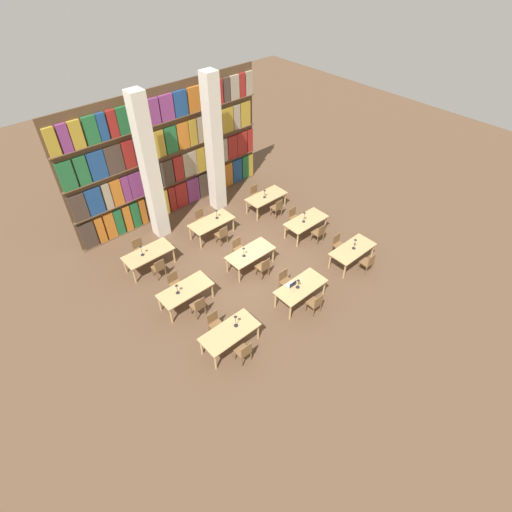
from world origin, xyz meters
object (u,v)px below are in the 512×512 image
chair_6 (198,306)px  reading_table_7 (212,223)px  reading_table_5 (306,222)px  chair_14 (222,234)px  reading_table_2 (353,250)px  chair_10 (319,233)px  chair_13 (139,248)px  desk_lamp_6 (141,248)px  pillar_center (214,146)px  reading_table_3 (185,291)px  desk_lamp_7 (217,212)px  desk_lamp_5 (304,215)px  chair_2 (315,303)px  chair_11 (294,217)px  chair_7 (175,283)px  reading_table_8 (266,197)px  desk_lamp_3 (177,287)px  desk_lamp_4 (244,250)px  chair_0 (244,352)px  chair_8 (263,267)px  chair_17 (256,194)px  reading_table_4 (250,254)px  chair_9 (239,248)px  chair_5 (338,244)px  chair_3 (285,280)px  pillar_left (150,170)px  desk_lamp_1 (298,282)px  laptop (291,285)px  chair_12 (159,267)px  reading_table_0 (230,333)px  desk_lamp_0 (236,319)px  chair_16 (277,207)px  reading_table_6 (148,254)px  reading_table_1 (301,288)px  chair_15 (201,219)px  chair_4 (368,262)px  desk_lamp_2 (355,242)px

chair_6 → reading_table_7: chair_6 is taller
reading_table_5 → reading_table_7: size_ratio=1.00×
reading_table_5 → chair_14: (-3.04, 1.82, -0.16)m
reading_table_2 → chair_10: chair_10 is taller
chair_13 → desk_lamp_6: 0.92m
pillar_center → reading_table_3: 6.55m
desk_lamp_7 → desk_lamp_5: bearing=-45.4°
chair_2 → chair_11: bearing=52.9°
desk_lamp_5 → chair_7: bearing=172.6°
chair_6 → reading_table_8: size_ratio=0.48×
chair_2 → desk_lamp_3: desk_lamp_3 is taller
desk_lamp_4 → chair_0: bearing=-130.2°
chair_8 → chair_10: (3.09, -0.00, 0.00)m
chair_14 → chair_17: 3.30m
desk_lamp_7 → reading_table_4: bearing=-98.4°
desk_lamp_4 → chair_14: desk_lamp_4 is taller
reading_table_3 → chair_9: bearing=13.3°
reading_table_2 → reading_table_8: same height
chair_7 → reading_table_7: 3.48m
pillar_center → reading_table_2: pillar_center is taller
chair_5 → chair_9: 3.95m
chair_3 → chair_7: size_ratio=1.00×
pillar_left → desk_lamp_6: pillar_left is taller
chair_11 → pillar_center: bearing=-66.3°
desk_lamp_1 → chair_5: size_ratio=0.44×
chair_0 → chair_8: 3.79m
laptop → chair_12: 4.97m
chair_8 → chair_6: bearing=179.4°
chair_10 → chair_5: bearing=-88.9°
chair_12 → reading_table_0: bearing=-89.7°
desk_lamp_0 → reading_table_2: (5.69, -0.10, -0.42)m
chair_13 → chair_16: 6.17m
reading_table_3 → desk_lamp_6: 2.57m
desk_lamp_0 → chair_13: (-0.31, 5.60, -0.58)m
chair_10 → desk_lamp_6: bearing=152.1°
desk_lamp_3 → reading_table_5: size_ratio=0.22×
reading_table_5 → reading_table_6: (-5.98, 2.55, 0.00)m
chair_9 → desk_lamp_4: (-0.33, -0.72, 0.54)m
reading_table_1 → chair_12: 5.30m
chair_9 → desk_lamp_6: desk_lamp_6 is taller
chair_5 → desk_lamp_5: size_ratio=1.78×
chair_6 → desk_lamp_7: (3.29, 3.26, 0.54)m
reading_table_6 → chair_17: 6.00m
reading_table_8 → chair_16: size_ratio=2.09×
reading_table_2 → chair_9: bearing=134.2°
reading_table_8 → chair_16: chair_16 is taller
reading_table_5 → chair_15: chair_15 is taller
reading_table_5 → desk_lamp_6: 6.72m
reading_table_5 → chair_14: 3.55m
chair_4 → desk_lamp_2: size_ratio=1.87×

